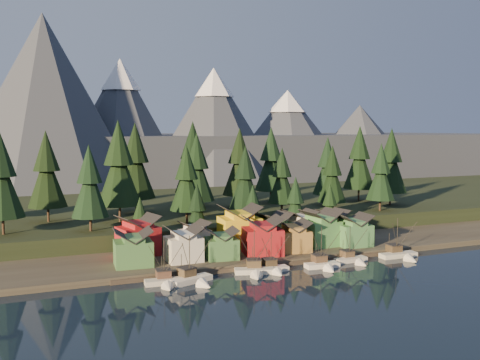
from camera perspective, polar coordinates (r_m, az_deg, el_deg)
name	(u,v)px	position (r m, az deg, el deg)	size (l,w,h in m)	color
ground	(305,283)	(120.87, 6.93, -10.88)	(500.00, 500.00, 0.00)	black
shore_strip	(237,244)	(155.68, -0.33, -6.82)	(400.00, 50.00, 1.50)	#312B23
hillside	(187,211)	(201.72, -5.67, -3.35)	(420.00, 100.00, 6.00)	black
dock	(272,264)	(134.83, 3.47, -8.89)	(80.00, 4.00, 1.00)	#41392E
mountain_ridge	(118,142)	(319.08, -12.84, 3.96)	(560.00, 190.00, 90.00)	#3F4551
boat_0	(165,276)	(119.03, -7.95, -10.07)	(9.08, 9.78, 11.03)	beige
boat_1	(194,274)	(119.69, -4.91, -9.92)	(10.44, 10.94, 11.64)	silver
boat_2	(255,265)	(126.29, 1.62, -9.08)	(10.01, 10.53, 11.43)	beige
boat_3	(273,263)	(128.61, 3.58, -8.87)	(8.28, 8.98, 10.49)	silver
boat_4	(324,259)	(133.14, 8.94, -8.37)	(8.90, 9.58, 11.20)	white
boat_5	(353,255)	(140.20, 12.00, -7.84)	(9.10, 9.83, 10.24)	beige
boat_6	(401,250)	(147.83, 16.83, -7.18)	(10.64, 11.55, 11.61)	beige
house_front_0	(133,247)	(130.23, -11.33, -6.99)	(9.27, 8.83, 8.71)	#3E6E3B
house_front_1	(183,243)	(132.86, -6.05, -6.70)	(8.46, 8.13, 8.55)	silver
house_front_2	(222,243)	(134.95, -1.98, -6.71)	(8.64, 8.69, 7.51)	#3D6C3A
house_front_3	(263,235)	(139.10, 2.42, -5.85)	(11.15, 10.80, 9.75)	maroon
house_front_4	(294,235)	(143.52, 5.74, -5.86)	(9.23, 9.75, 8.13)	olive
house_front_5	(321,227)	(150.68, 8.59, -4.98)	(10.23, 9.45, 9.96)	#4A8849
house_front_6	(353,229)	(152.43, 11.98, -5.16)	(9.23, 8.78, 8.76)	#427A47
house_back_0	(138,234)	(140.50, -10.83, -5.72)	(11.21, 10.93, 10.26)	maroon
house_back_1	(195,236)	(143.12, -4.87, -5.93)	(8.02, 8.10, 7.95)	silver
house_back_2	(239,225)	(148.61, -0.06, -4.79)	(11.34, 10.54, 11.30)	yellow
house_back_3	(274,227)	(152.12, 3.63, -5.08)	(9.91, 9.18, 8.71)	#4F8648
house_back_4	(300,225)	(156.10, 6.47, -4.79)	(8.50, 8.19, 8.90)	silver
house_back_5	(333,223)	(161.24, 9.84, -4.58)	(8.50, 8.58, 8.54)	#A5853A
tree_hill_0	(1,178)	(153.62, -24.12, 0.20)	(11.83, 11.83, 27.57)	#332319
tree_hill_1	(47,172)	(169.63, -19.91, 0.81)	(11.82, 11.82, 27.55)	#332319
tree_hill_2	(90,184)	(150.71, -15.75, -0.42)	(10.19, 10.19, 23.74)	#332319
tree_hill_3	(119,166)	(163.63, -12.80, 1.43)	(13.14, 13.14, 30.61)	#332319
tree_hill_4	(136,164)	(179.81, -11.08, 1.72)	(12.89, 12.89, 30.03)	#332319
tree_hill_5	(187,180)	(158.29, -5.72, -0.03)	(10.04, 10.04, 23.39)	#332319
tree_hill_6	(197,170)	(174.76, -4.62, 1.10)	(11.47, 11.47, 26.72)	#332319
tree_hill_7	(245,179)	(162.50, 0.57, 0.05)	(9.85, 9.85, 22.95)	#332319
tree_hill_8	(240,164)	(187.42, -0.03, 1.68)	(12.14, 12.14, 28.27)	#332319
tree_hill_9	(282,178)	(175.59, 4.50, 0.26)	(9.39, 9.39, 21.88)	#332319
tree_hill_10	(271,161)	(201.19, 3.32, 1.99)	(12.29, 12.29, 28.64)	#332319
tree_hill_11	(332,176)	(179.08, 9.79, 0.41)	(9.68, 9.68, 22.54)	#332319
tree_hill_12	(327,168)	(196.72, 9.30, 1.27)	(10.75, 10.75, 25.05)	#332319
tree_hill_13	(381,174)	(187.63, 14.78, 0.63)	(9.91, 9.91, 23.08)	#332319
tree_hill_14	(359,160)	(211.46, 12.61, 2.11)	(12.50, 12.50, 29.12)	#332319
tree_hill_15	(193,160)	(191.99, -5.04, 2.14)	(13.15, 13.15, 30.64)	#332319
tree_hill_17	(391,163)	(202.64, 15.81, 1.76)	(12.13, 12.13, 28.26)	#332319
tree_shore_0	(140,221)	(146.04, -10.60, -4.29)	(6.20, 6.20, 14.45)	#332319
tree_shore_1	(197,211)	(149.78, -4.59, -3.34)	(7.47, 7.47, 17.40)	#332319
tree_shore_2	(253,210)	(155.82, 1.38, -3.19)	(7.03, 7.03, 16.37)	#332319
tree_shore_3	(295,204)	(161.76, 5.93, -2.53)	(7.82, 7.82, 18.21)	#332319
tree_shore_4	(330,206)	(167.91, 9.54, -2.74)	(6.78, 6.78, 15.80)	#332319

